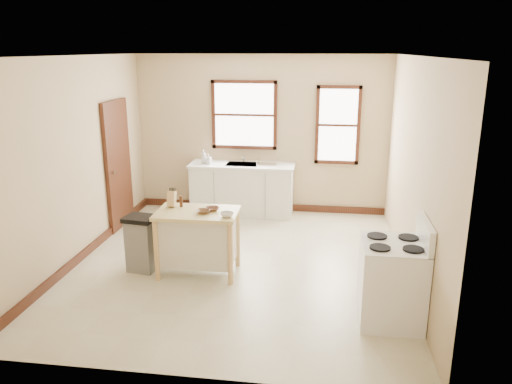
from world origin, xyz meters
TOP-DOWN VIEW (x-y plane):
  - floor at (0.00, 0.00)m, footprint 5.00×5.00m
  - ceiling at (0.00, 0.00)m, footprint 5.00×5.00m
  - wall_back at (0.00, 2.50)m, footprint 4.50×0.04m
  - wall_left at (-2.25, 0.00)m, footprint 0.04×5.00m
  - wall_right at (2.25, 0.00)m, footprint 0.04×5.00m
  - window_main at (-0.30, 2.48)m, footprint 1.17×0.06m
  - window_side at (1.35, 2.48)m, footprint 0.77×0.06m
  - door_left at (-2.21, 1.30)m, footprint 0.06×0.90m
  - baseboard_back at (0.00, 2.47)m, footprint 4.50×0.04m
  - baseboard_left at (-2.22, 0.00)m, footprint 0.04×5.00m
  - sink_counter at (-0.30, 2.20)m, footprint 1.86×0.62m
  - faucet at (-0.30, 2.38)m, footprint 0.03×0.03m
  - soap_bottle_a at (-0.98, 2.14)m, footprint 0.10×0.10m
  - soap_bottle_b at (-0.88, 2.11)m, footprint 0.10×0.10m
  - dish_rack at (0.16, 2.21)m, footprint 0.44×0.38m
  - kitchen_island at (-0.47, -0.33)m, footprint 1.07×0.69m
  - knife_block at (-0.85, -0.19)m, footprint 0.10×0.10m
  - pepper_grinder at (-0.72, -0.17)m, footprint 0.06×0.06m
  - bowl_a at (-0.37, -0.39)m, footprint 0.19×0.19m
  - bowl_b at (-0.28, -0.27)m, footprint 0.23×0.23m
  - bowl_c at (-0.04, -0.49)m, footprint 0.23×0.23m
  - trash_bin at (-1.24, -0.35)m, footprint 0.44×0.38m
  - gas_stove at (1.91, -1.21)m, footprint 0.73×0.73m

SIDE VIEW (x-z plane):
  - floor at x=0.00m, z-range 0.00..0.00m
  - baseboard_back at x=0.00m, z-range 0.00..0.12m
  - baseboard_left at x=-2.22m, z-range 0.00..0.12m
  - trash_bin at x=-1.24m, z-range 0.00..0.76m
  - kitchen_island at x=-0.47m, z-range 0.00..0.86m
  - sink_counter at x=-0.30m, z-range 0.00..0.92m
  - gas_stove at x=1.91m, z-range 0.00..1.17m
  - bowl_b at x=-0.28m, z-range 0.86..0.91m
  - bowl_a at x=-0.37m, z-range 0.86..0.91m
  - bowl_c at x=-0.04m, z-range 0.86..0.92m
  - pepper_grinder at x=-0.72m, z-range 0.86..1.01m
  - knife_block at x=-0.85m, z-range 0.86..1.06m
  - dish_rack at x=0.16m, z-range 0.92..1.01m
  - soap_bottle_b at x=-0.88m, z-range 0.92..1.10m
  - faucet at x=-0.30m, z-range 0.92..1.14m
  - soap_bottle_a at x=-0.98m, z-range 0.92..1.17m
  - door_left at x=-2.21m, z-range 0.00..2.10m
  - wall_back at x=0.00m, z-range 0.00..2.80m
  - wall_left at x=-2.25m, z-range 0.00..2.80m
  - wall_right at x=2.25m, z-range 0.00..2.80m
  - window_side at x=1.35m, z-range 0.92..2.29m
  - window_main at x=-0.30m, z-range 1.14..2.36m
  - ceiling at x=0.00m, z-range 2.80..2.80m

